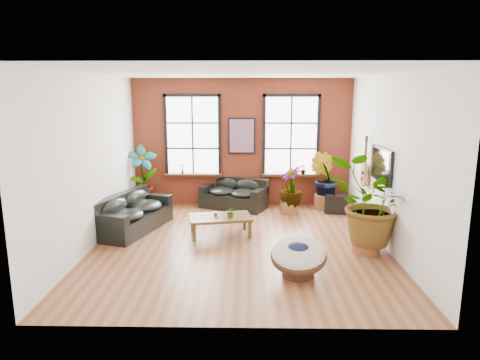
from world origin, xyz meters
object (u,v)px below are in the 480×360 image
object	(u,v)px
coffee_table	(220,219)
papasan_chair	(299,256)
sofa_left	(132,214)
sofa_back	(234,195)

from	to	relation	value
coffee_table	papasan_chair	world-z (taller)	papasan_chair
coffee_table	sofa_left	bearing A→B (deg)	159.92
sofa_back	papasan_chair	world-z (taller)	sofa_back
sofa_back	sofa_left	size ratio (longest dim) A/B	0.84
sofa_back	papasan_chair	distance (m)	4.64
sofa_back	sofa_left	bearing A→B (deg)	-115.54
sofa_left	papasan_chair	world-z (taller)	sofa_left
coffee_table	papasan_chair	xyz separation A→B (m)	(1.48, -2.14, -0.01)
sofa_left	papasan_chair	distance (m)	4.31
sofa_left	papasan_chair	xyz separation A→B (m)	(3.54, -2.47, -0.01)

